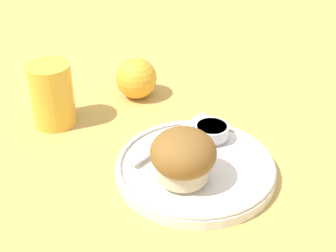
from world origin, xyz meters
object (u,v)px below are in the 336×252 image
at_px(butter_knife, 171,137).
at_px(orange_fruit, 136,78).
at_px(juice_glass, 52,95).
at_px(muffin, 183,156).

xyz_separation_m(butter_knife, orange_fruit, (0.05, 0.16, 0.01)).
relative_size(orange_fruit, juice_glass, 0.70).
distance_m(muffin, butter_knife, 0.09).
bearing_deg(muffin, butter_knife, 63.02).
distance_m(orange_fruit, juice_glass, 0.15).
height_order(butter_knife, juice_glass, juice_glass).
height_order(butter_knife, orange_fruit, orange_fruit).
xyz_separation_m(muffin, butter_knife, (0.04, 0.08, -0.03)).
bearing_deg(butter_knife, orange_fruit, 61.39).
height_order(muffin, orange_fruit, muffin).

